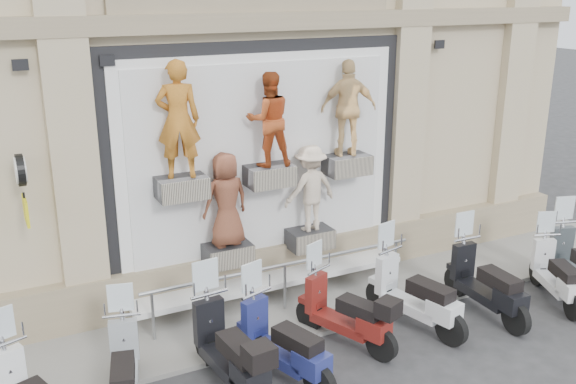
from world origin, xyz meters
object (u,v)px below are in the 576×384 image
at_px(clock_sign_bracket, 22,180).
at_px(guard_rail, 285,288).
at_px(scooter_d, 229,335).
at_px(scooter_i, 558,263).
at_px(scooter_c, 123,357).
at_px(scooter_g, 416,281).
at_px(scooter_f, 345,299).
at_px(scooter_h, 488,270).
at_px(scooter_e, 283,329).

bearing_deg(clock_sign_bracket, guard_rail, -6.84).
bearing_deg(scooter_d, scooter_i, -6.61).
bearing_deg(guard_rail, scooter_i, -21.71).
relative_size(guard_rail, scooter_c, 2.70).
height_order(clock_sign_bracket, scooter_g, clock_sign_bracket).
distance_m(clock_sign_bracket, scooter_d, 3.64).
bearing_deg(scooter_f, scooter_i, -27.91).
bearing_deg(scooter_i, scooter_d, -159.29).
relative_size(clock_sign_bracket, scooter_h, 0.50).
distance_m(guard_rail, scooter_h, 3.45).
bearing_deg(scooter_h, scooter_d, -177.49).
relative_size(scooter_e, scooter_h, 0.97).
height_order(guard_rail, scooter_g, scooter_g).
bearing_deg(scooter_h, scooter_g, 173.79).
relative_size(scooter_c, scooter_i, 1.02).
bearing_deg(clock_sign_bracket, scooter_f, -22.97).
height_order(scooter_c, scooter_f, scooter_f).
bearing_deg(guard_rail, scooter_f, -74.31).
height_order(clock_sign_bracket, scooter_d, clock_sign_bracket).
xyz_separation_m(scooter_f, scooter_g, (1.31, -0.05, 0.05)).
bearing_deg(clock_sign_bracket, scooter_g, -18.48).
bearing_deg(scooter_i, clock_sign_bracket, -173.06).
bearing_deg(scooter_d, scooter_f, 3.20).
bearing_deg(scooter_i, scooter_h, -166.01).
bearing_deg(scooter_i, scooter_c, -161.01).
bearing_deg(scooter_f, scooter_d, 166.79).
relative_size(clock_sign_bracket, scooter_f, 0.53).
relative_size(scooter_e, scooter_g, 0.97).
xyz_separation_m(scooter_g, scooter_i, (2.82, -0.39, -0.08)).
bearing_deg(scooter_f, guard_rail, 83.96).
distance_m(scooter_c, scooter_e, 2.20).
distance_m(scooter_e, scooter_i, 5.40).
relative_size(scooter_e, scooter_f, 1.03).
height_order(scooter_d, scooter_i, scooter_d).
distance_m(scooter_c, scooter_h, 6.11).
xyz_separation_m(scooter_e, scooter_g, (2.59, 0.35, 0.02)).
distance_m(clock_sign_bracket, scooter_g, 6.21).
distance_m(scooter_e, scooter_g, 2.61).
xyz_separation_m(guard_rail, scooter_i, (4.50, -1.79, 0.28)).
height_order(clock_sign_bracket, scooter_e, clock_sign_bracket).
height_order(scooter_c, scooter_g, scooter_g).
xyz_separation_m(scooter_e, scooter_i, (5.40, -0.04, -0.06)).
xyz_separation_m(clock_sign_bracket, scooter_g, (5.59, -1.87, -1.97)).
bearing_deg(scooter_c, clock_sign_bracket, 128.01).
height_order(clock_sign_bracket, scooter_i, clock_sign_bracket).
height_order(scooter_d, scooter_g, scooter_d).
bearing_deg(scooter_g, scooter_f, 163.86).
height_order(clock_sign_bracket, scooter_c, clock_sign_bracket).
bearing_deg(scooter_h, scooter_c, 179.90).
bearing_deg(clock_sign_bracket, scooter_i, -15.06).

